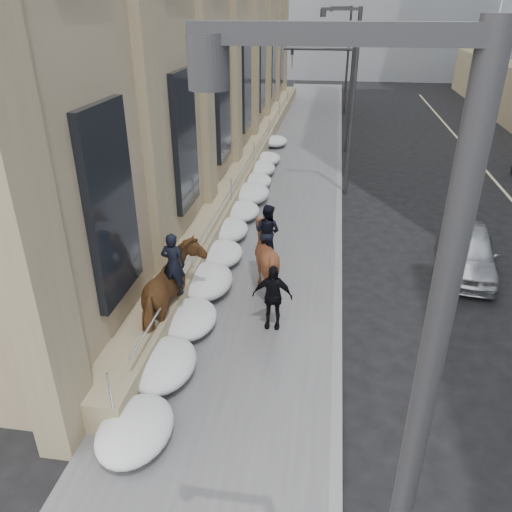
{
  "coord_description": "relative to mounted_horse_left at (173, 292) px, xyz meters",
  "views": [
    {
      "loc": [
        2.12,
        -8.91,
        8.03
      ],
      "look_at": [
        0.21,
        3.52,
        1.7
      ],
      "focal_mm": 35.0,
      "sensor_mm": 36.0,
      "label": 1
    }
  ],
  "objects": [
    {
      "name": "ground",
      "position": [
        1.73,
        -1.88,
        -1.31
      ],
      "size": [
        140.0,
        140.0,
        0.0
      ],
      "primitive_type": "plane",
      "color": "black",
      "rests_on": "ground"
    },
    {
      "name": "streetlight_far",
      "position": [
        4.47,
        32.12,
        3.27
      ],
      "size": [
        1.71,
        0.24,
        8.0
      ],
      "color": "#2D2D30",
      "rests_on": "ground"
    },
    {
      "name": "curb",
      "position": [
        4.35,
        8.12,
        -1.25
      ],
      "size": [
        0.24,
        80.0,
        0.12
      ],
      "primitive_type": "cube",
      "color": "slate",
      "rests_on": "ground"
    },
    {
      "name": "pedestrian",
      "position": [
        2.55,
        0.58,
        -0.27
      ],
      "size": [
        1.09,
        0.46,
        1.86
      ],
      "primitive_type": "imported",
      "rotation": [
        0.0,
        0.0,
        0.01
      ],
      "color": "black",
      "rests_on": "sidewalk"
    },
    {
      "name": "car_silver",
      "position": [
        8.58,
        4.94,
        -0.59
      ],
      "size": [
        2.39,
        4.49,
        1.45
      ],
      "primitive_type": "imported",
      "rotation": [
        0.0,
        0.0,
        -0.17
      ],
      "color": "#B7BABF",
      "rests_on": "ground"
    },
    {
      "name": "sidewalk",
      "position": [
        1.73,
        8.12,
        -1.25
      ],
      "size": [
        5.0,
        80.0,
        0.12
      ],
      "primitive_type": "cube",
      "color": "#4E4E50",
      "rests_on": "ground"
    },
    {
      "name": "traffic_signal",
      "position": [
        3.81,
        20.12,
        2.69
      ],
      "size": [
        4.1,
        0.22,
        6.0
      ],
      "color": "#2D2D30",
      "rests_on": "ground"
    },
    {
      "name": "mounted_horse_right",
      "position": [
        2.07,
        2.62,
        -0.06
      ],
      "size": [
        2.28,
        2.39,
        2.7
      ],
      "rotation": [
        0.0,
        0.0,
        2.73
      ],
      "color": "#502917",
      "rests_on": "sidewalk"
    },
    {
      "name": "snow_bank",
      "position": [
        0.31,
        6.23,
        -0.84
      ],
      "size": [
        1.7,
        18.1,
        0.76
      ],
      "color": "white",
      "rests_on": "sidewalk"
    },
    {
      "name": "streetlight_near",
      "position": [
        4.47,
        -7.88,
        3.27
      ],
      "size": [
        1.71,
        0.24,
        8.0
      ],
      "color": "#2D2D30",
      "rests_on": "ground"
    },
    {
      "name": "mounted_horse_left",
      "position": [
        0.0,
        0.0,
        0.0
      ],
      "size": [
        1.29,
        2.75,
        2.81
      ],
      "rotation": [
        0.0,
        0.0,
        3.12
      ],
      "color": "#533218",
      "rests_on": "sidewalk"
    },
    {
      "name": "streetlight_mid",
      "position": [
        4.47,
        12.12,
        3.27
      ],
      "size": [
        1.71,
        0.24,
        8.0
      ],
      "color": "#2D2D30",
      "rests_on": "ground"
    }
  ]
}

